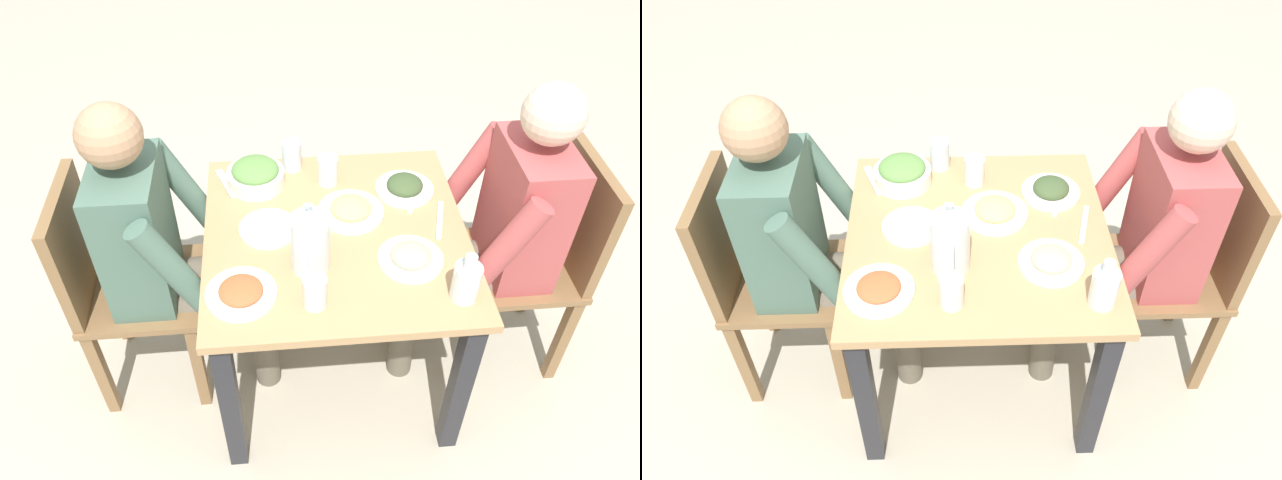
# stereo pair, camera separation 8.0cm
# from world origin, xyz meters

# --- Properties ---
(ground_plane) EXTENTS (8.00, 8.00, 0.00)m
(ground_plane) POSITION_xyz_m (0.00, 0.00, 0.00)
(ground_plane) COLOR #B7AD99
(dining_table) EXTENTS (0.85, 0.85, 0.71)m
(dining_table) POSITION_xyz_m (0.00, 0.00, 0.58)
(dining_table) COLOR tan
(dining_table) RESTS_ON ground_plane
(chair_near) EXTENTS (0.40, 0.40, 0.89)m
(chair_near) POSITION_xyz_m (-0.04, -0.75, 0.51)
(chair_near) COLOR olive
(chair_near) RESTS_ON ground_plane
(chair_far) EXTENTS (0.40, 0.40, 0.89)m
(chair_far) POSITION_xyz_m (-0.04, 0.75, 0.51)
(chair_far) COLOR olive
(chair_far) RESTS_ON ground_plane
(diner_near) EXTENTS (0.48, 0.53, 1.19)m
(diner_near) POSITION_xyz_m (-0.04, -0.55, 0.65)
(diner_near) COLOR #4C6B5B
(diner_near) RESTS_ON ground_plane
(diner_far) EXTENTS (0.48, 0.53, 1.19)m
(diner_far) POSITION_xyz_m (-0.04, 0.55, 0.65)
(diner_far) COLOR #B24C4C
(diner_far) RESTS_ON ground_plane
(water_pitcher) EXTENTS (0.16, 0.12, 0.19)m
(water_pitcher) POSITION_xyz_m (0.14, -0.09, 0.80)
(water_pitcher) COLOR silver
(water_pitcher) RESTS_ON dining_table
(salad_bowl) EXTENTS (0.20, 0.20, 0.09)m
(salad_bowl) POSITION_xyz_m (-0.28, -0.25, 0.75)
(salad_bowl) COLOR white
(salad_bowl) RESTS_ON dining_table
(plate_fries) EXTENTS (0.22, 0.22, 0.05)m
(plate_fries) POSITION_xyz_m (-0.09, 0.06, 0.72)
(plate_fries) COLOR white
(plate_fries) RESTS_ON dining_table
(plate_beans) EXTENTS (0.20, 0.20, 0.05)m
(plate_beans) POSITION_xyz_m (0.15, 0.21, 0.72)
(plate_beans) COLOR white
(plate_beans) RESTS_ON dining_table
(plate_dolmas) EXTENTS (0.20, 0.20, 0.05)m
(plate_dolmas) POSITION_xyz_m (-0.20, 0.26, 0.73)
(plate_dolmas) COLOR white
(plate_dolmas) RESTS_ON dining_table
(plate_rice_curry) EXTENTS (0.21, 0.21, 0.04)m
(plate_rice_curry) POSITION_xyz_m (0.24, -0.30, 0.72)
(plate_rice_curry) COLOR white
(plate_rice_curry) RESTS_ON dining_table
(plate_yoghurt) EXTENTS (0.19, 0.19, 0.05)m
(plate_yoghurt) POSITION_xyz_m (-0.03, -0.22, 0.72)
(plate_yoghurt) COLOR white
(plate_yoghurt) RESTS_ON dining_table
(water_glass_center) EXTENTS (0.07, 0.07, 0.10)m
(water_glass_center) POSITION_xyz_m (0.29, -0.09, 0.76)
(water_glass_center) COLOR silver
(water_glass_center) RESTS_ON dining_table
(water_glass_near_right) EXTENTS (0.07, 0.07, 0.10)m
(water_glass_near_right) POSITION_xyz_m (-0.27, 0.00, 0.76)
(water_glass_near_right) COLOR silver
(water_glass_near_right) RESTS_ON dining_table
(water_glass_near_left) EXTENTS (0.07, 0.07, 0.11)m
(water_glass_near_left) POSITION_xyz_m (-0.36, -0.12, 0.76)
(water_glass_near_left) COLOR silver
(water_glass_near_left) RESTS_ON dining_table
(oil_carafe) EXTENTS (0.08, 0.08, 0.16)m
(oil_carafe) POSITION_xyz_m (0.30, 0.34, 0.76)
(oil_carafe) COLOR silver
(oil_carafe) RESTS_ON dining_table
(salt_shaker) EXTENTS (0.03, 0.03, 0.05)m
(salt_shaker) POSITION_xyz_m (-0.35, 0.01, 0.74)
(salt_shaker) COLOR white
(salt_shaker) RESTS_ON dining_table
(fork_near) EXTENTS (0.17, 0.08, 0.01)m
(fork_near) POSITION_xyz_m (0.22, -0.32, 0.71)
(fork_near) COLOR silver
(fork_near) RESTS_ON dining_table
(knife_near) EXTENTS (0.18, 0.08, 0.01)m
(knife_near) POSITION_xyz_m (-0.16, 0.29, 0.71)
(knife_near) COLOR silver
(knife_near) RESTS_ON dining_table
(fork_far) EXTENTS (0.17, 0.09, 0.01)m
(fork_far) POSITION_xyz_m (-0.29, -0.36, 0.71)
(fork_far) COLOR silver
(fork_far) RESTS_ON dining_table
(knife_far) EXTENTS (0.18, 0.07, 0.01)m
(knife_far) POSITION_xyz_m (-0.03, 0.35, 0.71)
(knife_far) COLOR silver
(knife_far) RESTS_ON dining_table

